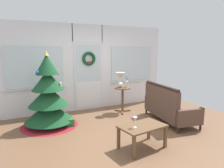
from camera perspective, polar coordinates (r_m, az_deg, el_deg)
The scene contains 10 objects.
ground_plane at distance 4.69m, azimuth 2.51°, elevation -13.22°, with size 6.76×6.76×0.00m, color brown.
back_wall_with_door at distance 6.25m, azimuth -6.70°, elevation 4.61°, with size 5.20×0.19×2.55m.
christmas_tree at distance 5.10m, azimuth -17.26°, elevation -4.31°, with size 1.35×1.35×1.79m.
settee_sofa at distance 5.40m, azimuth 15.07°, elevation -6.21°, with size 0.93×1.69×0.96m.
side_table at distance 5.96m, azimuth 2.97°, elevation -3.03°, with size 0.50×0.48×0.73m.
table_lamp at distance 5.88m, azimuth 2.31°, elevation 1.73°, with size 0.28×0.28×0.44m.
flower_vase at distance 5.90m, azimuth 4.13°, elevation 0.09°, with size 0.11×0.10×0.35m.
coffee_table at distance 3.90m, azimuth 8.44°, elevation -12.24°, with size 0.90×0.62×0.44m.
wine_glass at distance 3.71m, azimuth 6.46°, elevation -9.89°, with size 0.08×0.08×0.20m.
gift_box at distance 5.06m, azimuth -11.68°, elevation -10.50°, with size 0.19×0.17×0.19m, color #266633.
Camera 1 is at (-2.10, -3.78, 1.81)m, focal length 32.83 mm.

